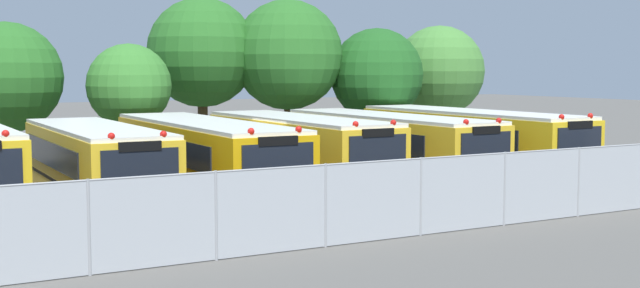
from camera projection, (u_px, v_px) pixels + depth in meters
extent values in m
plane|color=#595651|center=(253.00, 196.00, 27.11)|extent=(160.00, 160.00, 0.00)
cube|color=black|center=(1.00, 153.00, 23.47)|extent=(0.06, 7.16, 0.78)
sphere|color=red|center=(6.00, 134.00, 19.00)|extent=(0.18, 0.18, 0.18)
cylinder|color=black|center=(17.00, 217.00, 20.48)|extent=(0.28, 1.00, 1.00)
cube|color=yellow|center=(95.00, 164.00, 24.26)|extent=(2.44, 9.21, 2.03)
cube|color=white|center=(94.00, 128.00, 24.16)|extent=(2.40, 9.02, 0.12)
cube|color=black|center=(142.00, 217.00, 20.26)|extent=(2.43, 0.18, 0.36)
cube|color=black|center=(140.00, 169.00, 20.20)|extent=(1.95, 0.07, 0.97)
cube|color=black|center=(132.00, 150.00, 25.07)|extent=(0.09, 7.17, 0.73)
cube|color=black|center=(50.00, 154.00, 23.91)|extent=(0.09, 7.17, 0.73)
cube|color=black|center=(95.00, 178.00, 24.29)|extent=(2.47, 9.30, 0.10)
sphere|color=red|center=(163.00, 134.00, 20.58)|extent=(0.18, 0.18, 0.18)
sphere|color=red|center=(111.00, 136.00, 19.96)|extent=(0.18, 0.18, 0.18)
cube|color=black|center=(140.00, 146.00, 20.14)|extent=(1.07, 0.09, 0.24)
cylinder|color=black|center=(164.00, 206.00, 22.05)|extent=(0.29, 1.00, 1.00)
cylinder|color=black|center=(85.00, 213.00, 21.04)|extent=(0.29, 1.00, 1.00)
cylinder|color=black|center=(107.00, 180.00, 27.28)|extent=(0.29, 1.00, 1.00)
cylinder|color=black|center=(41.00, 184.00, 26.27)|extent=(0.29, 1.00, 1.00)
cube|color=#EAA80C|center=(203.00, 157.00, 25.92)|extent=(2.57, 10.79, 2.07)
cube|color=white|center=(203.00, 123.00, 25.82)|extent=(2.52, 10.57, 0.12)
cube|color=black|center=(279.00, 210.00, 21.24)|extent=(2.52, 0.18, 0.36)
cube|color=black|center=(278.00, 163.00, 21.17)|extent=(2.03, 0.08, 1.00)
cube|color=black|center=(237.00, 144.00, 26.75)|extent=(0.12, 8.40, 0.75)
cube|color=black|center=(162.00, 148.00, 25.55)|extent=(0.12, 8.40, 0.75)
cube|color=black|center=(204.00, 170.00, 25.95)|extent=(2.60, 10.89, 0.10)
sphere|color=red|center=(299.00, 129.00, 21.57)|extent=(0.18, 0.18, 0.18)
sphere|color=red|center=(251.00, 131.00, 20.91)|extent=(0.18, 0.18, 0.18)
cube|color=black|center=(278.00, 141.00, 21.11)|extent=(1.11, 0.09, 0.24)
cylinder|color=black|center=(292.00, 200.00, 23.05)|extent=(0.29, 1.00, 1.00)
cylinder|color=black|center=(218.00, 206.00, 22.00)|extent=(0.29, 1.00, 1.00)
cylinder|color=black|center=(197.00, 171.00, 29.65)|extent=(0.29, 1.00, 1.00)
cylinder|color=black|center=(137.00, 175.00, 28.60)|extent=(0.29, 1.00, 1.00)
cube|color=yellow|center=(298.00, 151.00, 28.01)|extent=(2.58, 9.64, 2.08)
cube|color=white|center=(298.00, 118.00, 27.91)|extent=(2.53, 9.45, 0.12)
cube|color=black|center=(379.00, 194.00, 23.90)|extent=(2.45, 0.20, 0.36)
cube|color=black|center=(378.00, 152.00, 23.83)|extent=(1.97, 0.10, 1.00)
cube|color=black|center=(324.00, 139.00, 28.85)|extent=(0.18, 7.49, 0.75)
cube|color=black|center=(262.00, 142.00, 27.62)|extent=(0.18, 7.49, 0.75)
cube|color=black|center=(298.00, 163.00, 28.05)|extent=(2.60, 9.74, 0.10)
sphere|color=red|center=(393.00, 123.00, 24.23)|extent=(0.18, 0.18, 0.18)
sphere|color=red|center=(356.00, 124.00, 23.57)|extent=(0.18, 0.18, 0.18)
cube|color=black|center=(378.00, 133.00, 23.77)|extent=(1.08, 0.10, 0.24)
cylinder|color=black|center=(380.00, 187.00, 25.70)|extent=(0.30, 1.00, 1.00)
cylinder|color=black|center=(321.00, 192.00, 24.63)|extent=(0.30, 1.00, 1.00)
cylinder|color=black|center=(284.00, 166.00, 31.21)|extent=(0.30, 1.00, 1.00)
cylinder|color=black|center=(233.00, 169.00, 30.14)|extent=(0.30, 1.00, 1.00)
cube|color=yellow|center=(386.00, 146.00, 29.80)|extent=(2.61, 10.59, 2.05)
cube|color=white|center=(387.00, 116.00, 29.70)|extent=(2.56, 10.38, 0.12)
cube|color=black|center=(486.00, 188.00, 25.29)|extent=(2.45, 0.21, 0.36)
cube|color=black|center=(486.00, 148.00, 25.22)|extent=(1.97, 0.10, 0.98)
cube|color=black|center=(409.00, 135.00, 30.64)|extent=(0.20, 8.22, 0.74)
cube|color=black|center=(354.00, 138.00, 29.41)|extent=(0.20, 8.22, 0.74)
cube|color=black|center=(386.00, 157.00, 29.83)|extent=(2.64, 10.69, 0.10)
sphere|color=red|center=(499.00, 121.00, 25.62)|extent=(0.18, 0.18, 0.18)
sphere|color=red|center=(466.00, 122.00, 24.96)|extent=(0.18, 0.18, 0.18)
cube|color=black|center=(486.00, 130.00, 25.16)|extent=(1.08, 0.10, 0.24)
cylinder|color=black|center=(480.00, 181.00, 27.08)|extent=(0.30, 1.01, 1.00)
cylinder|color=black|center=(429.00, 185.00, 26.02)|extent=(0.30, 1.01, 1.00)
cylinder|color=black|center=(359.00, 159.00, 33.39)|extent=(0.30, 1.01, 1.00)
cylinder|color=black|center=(313.00, 162.00, 32.32)|extent=(0.30, 1.01, 1.00)
cube|color=yellow|center=(468.00, 142.00, 31.16)|extent=(2.53, 10.87, 2.13)
cube|color=white|center=(469.00, 112.00, 31.05)|extent=(2.48, 10.66, 0.12)
cube|color=black|center=(580.00, 182.00, 26.51)|extent=(2.43, 0.20, 0.36)
cube|color=black|center=(579.00, 143.00, 26.43)|extent=(1.95, 0.09, 1.02)
cube|color=black|center=(487.00, 131.00, 31.99)|extent=(0.16, 8.46, 0.77)
cube|color=black|center=(438.00, 133.00, 30.78)|extent=(0.16, 8.46, 0.77)
cube|color=black|center=(468.00, 153.00, 31.20)|extent=(2.56, 10.98, 0.10)
sphere|color=red|center=(590.00, 116.00, 26.83)|extent=(0.18, 0.18, 0.18)
sphere|color=red|center=(562.00, 117.00, 26.18)|extent=(0.18, 0.18, 0.18)
cube|color=black|center=(580.00, 125.00, 26.37)|extent=(1.07, 0.10, 0.24)
cylinder|color=black|center=(568.00, 176.00, 28.30)|extent=(0.29, 1.00, 1.00)
cylinder|color=black|center=(523.00, 180.00, 27.25)|extent=(0.29, 1.00, 1.00)
cylinder|color=black|center=(431.00, 156.00, 34.88)|extent=(0.29, 1.00, 1.00)
cylinder|color=black|center=(390.00, 158.00, 33.84)|extent=(0.29, 1.00, 1.00)
cylinder|color=#4C3823|center=(9.00, 149.00, 31.29)|extent=(0.47, 0.47, 2.27)
sphere|color=#286623|center=(6.00, 77.00, 31.04)|extent=(4.20, 4.20, 4.20)
sphere|color=#286623|center=(20.00, 82.00, 31.42)|extent=(2.69, 2.69, 2.69)
cylinder|color=#4C3823|center=(130.00, 146.00, 32.20)|extent=(0.40, 0.40, 2.28)
sphere|color=#387A2D|center=(129.00, 86.00, 31.99)|extent=(3.28, 3.28, 3.28)
sphere|color=#387A2D|center=(144.00, 85.00, 32.24)|extent=(2.05, 2.05, 2.05)
cylinder|color=#4C3823|center=(203.00, 128.00, 36.43)|extent=(0.44, 0.44, 3.08)
sphere|color=#286623|center=(202.00, 52.00, 36.13)|extent=(4.81, 4.81, 4.81)
sphere|color=#286623|center=(219.00, 48.00, 36.24)|extent=(3.03, 3.03, 3.03)
cylinder|color=#4C3823|center=(288.00, 129.00, 36.74)|extent=(0.33, 0.33, 2.95)
sphere|color=#286623|center=(288.00, 55.00, 36.44)|extent=(4.88, 4.88, 4.88)
sphere|color=#286623|center=(295.00, 49.00, 36.27)|extent=(3.46, 3.46, 3.46)
cylinder|color=#4C3823|center=(376.00, 135.00, 37.72)|extent=(0.46, 0.46, 2.31)
sphere|color=#1E561E|center=(377.00, 75.00, 37.47)|extent=(4.23, 4.23, 4.23)
sphere|color=#1E561E|center=(372.00, 66.00, 37.42)|extent=(2.78, 2.78, 2.78)
cylinder|color=#4C3823|center=(438.00, 129.00, 40.78)|extent=(0.29, 0.29, 2.38)
sphere|color=#478438|center=(439.00, 71.00, 40.52)|extent=(4.46, 4.46, 4.46)
sphere|color=#478438|center=(448.00, 72.00, 40.33)|extent=(2.95, 2.95, 2.95)
cylinder|color=#9EA0A3|center=(89.00, 228.00, 16.54)|extent=(0.07, 0.07, 1.98)
cylinder|color=#9EA0A3|center=(216.00, 216.00, 17.87)|extent=(0.07, 0.07, 1.98)
cylinder|color=#9EA0A3|center=(325.00, 206.00, 19.21)|extent=(0.07, 0.07, 1.98)
cylinder|color=#9EA0A3|center=(421.00, 197.00, 20.54)|extent=(0.07, 0.07, 1.98)
cylinder|color=#9EA0A3|center=(504.00, 189.00, 21.87)|extent=(0.07, 0.07, 1.98)
cylinder|color=#9EA0A3|center=(578.00, 182.00, 23.21)|extent=(0.07, 0.07, 1.98)
cube|color=#ADB2B7|center=(375.00, 201.00, 19.87)|extent=(24.65, 0.02, 1.94)
cylinder|color=#9EA0A3|center=(375.00, 162.00, 19.79)|extent=(24.65, 0.04, 0.04)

